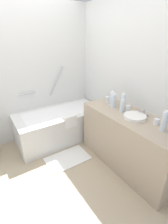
% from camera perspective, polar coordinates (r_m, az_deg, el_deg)
% --- Properties ---
extents(ground_plane, '(3.85, 3.85, 0.00)m').
position_cam_1_polar(ground_plane, '(2.55, -12.40, -21.32)').
color(ground_plane, tan).
extents(wall_back_tiled, '(3.25, 0.10, 2.37)m').
position_cam_1_polar(wall_back_tiled, '(3.07, -23.25, 10.99)').
color(wall_back_tiled, silver).
rests_on(wall_back_tiled, ground_plane).
extents(wall_right_mirror, '(0.10, 2.79, 2.37)m').
position_cam_1_polar(wall_right_mirror, '(2.70, 15.87, 10.36)').
color(wall_right_mirror, silver).
rests_on(wall_right_mirror, ground_plane).
extents(bathtub, '(1.59, 0.75, 1.30)m').
position_cam_1_polar(bathtub, '(3.16, -8.28, -4.21)').
color(bathtub, silver).
rests_on(bathtub, ground_plane).
extents(vanity_counter, '(0.57, 1.53, 0.82)m').
position_cam_1_polar(vanity_counter, '(2.55, 15.08, -9.67)').
color(vanity_counter, tan).
rests_on(vanity_counter, ground_plane).
extents(sink_basin, '(0.29, 0.29, 0.05)m').
position_cam_1_polar(sink_basin, '(2.28, 17.18, -1.57)').
color(sink_basin, white).
rests_on(sink_basin, vanity_counter).
extents(sink_faucet, '(0.13, 0.15, 0.09)m').
position_cam_1_polar(sink_faucet, '(2.40, 19.92, -0.23)').
color(sink_faucet, '#A8A8AE').
rests_on(sink_faucet, vanity_counter).
extents(water_bottle_0, '(0.07, 0.07, 0.22)m').
position_cam_1_polar(water_bottle_0, '(2.53, 10.18, 3.79)').
color(water_bottle_0, silver).
rests_on(water_bottle_0, vanity_counter).
extents(water_bottle_1, '(0.06, 0.06, 0.25)m').
position_cam_1_polar(water_bottle_1, '(2.07, 26.07, -2.97)').
color(water_bottle_1, silver).
rests_on(water_bottle_1, vanity_counter).
extents(water_bottle_2, '(0.06, 0.06, 0.19)m').
position_cam_1_polar(water_bottle_2, '(2.40, 13.04, 2.03)').
color(water_bottle_2, silver).
rests_on(water_bottle_2, vanity_counter).
extents(water_bottle_3, '(0.07, 0.07, 0.26)m').
position_cam_1_polar(water_bottle_3, '(2.48, 13.29, 3.46)').
color(water_bottle_3, silver).
rests_on(water_bottle_3, vanity_counter).
extents(water_bottle_5, '(0.07, 0.07, 0.23)m').
position_cam_1_polar(water_bottle_5, '(2.60, 9.59, 4.49)').
color(water_bottle_5, silver).
rests_on(water_bottle_5, vanity_counter).
extents(drinking_glass_0, '(0.06, 0.06, 0.10)m').
position_cam_1_polar(drinking_glass_0, '(2.73, 8.08, 4.31)').
color(drinking_glass_0, white).
rests_on(drinking_glass_0, vanity_counter).
extents(drinking_glass_2, '(0.07, 0.07, 0.10)m').
position_cam_1_polar(drinking_glass_2, '(2.44, 14.87, 1.15)').
color(drinking_glass_2, white).
rests_on(drinking_glass_2, vanity_counter).
extents(drinking_glass_3, '(0.07, 0.07, 0.08)m').
position_cam_1_polar(drinking_glass_3, '(2.21, 23.81, -3.08)').
color(drinking_glass_3, white).
rests_on(drinking_glass_3, vanity_counter).
extents(bath_mat, '(0.68, 0.42, 0.01)m').
position_cam_1_polar(bath_mat, '(2.79, -5.69, -15.73)').
color(bath_mat, white).
rests_on(bath_mat, ground_plane).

